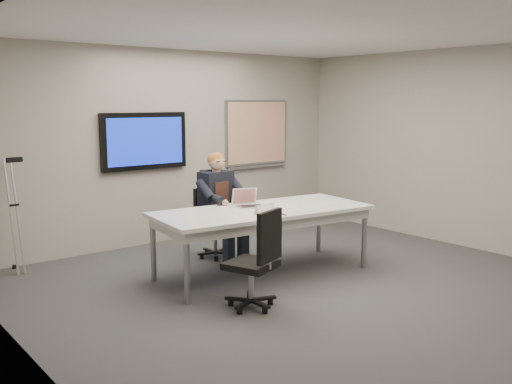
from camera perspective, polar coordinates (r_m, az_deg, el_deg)
floor at (r=6.42m, az=6.04°, el=-9.67°), size 6.00×6.00×0.02m
ceiling at (r=6.12m, az=6.49°, el=15.99°), size 6.00×6.00×0.02m
wall_back at (r=8.49m, az=-8.24°, el=4.55°), size 6.00×0.02×2.80m
wall_left at (r=4.53m, az=-21.64°, el=0.09°), size 0.02×6.00×2.80m
wall_right at (r=8.50m, az=20.75°, el=4.06°), size 0.02×6.00×2.80m
conference_table at (r=6.76m, az=0.67°, el=-2.45°), size 2.69×1.37×0.80m
tv_display at (r=8.20m, az=-11.09°, el=5.02°), size 1.30×0.09×0.80m
whiteboard at (r=9.34m, az=0.08°, el=5.85°), size 1.25×0.08×1.10m
office_chair_far at (r=7.61m, az=-4.34°, el=-4.37°), size 0.57×0.57×0.93m
office_chair_near at (r=5.74m, az=-0.12°, el=-8.57°), size 0.62×0.62×1.01m
seated_person at (r=7.37m, az=-3.19°, el=-2.61°), size 0.46×0.79×1.41m
crutch at (r=7.44m, az=-23.03°, el=-1.98°), size 0.28×0.72×1.50m
laptop at (r=6.88m, az=-0.76°, el=-1.02°), size 0.36×0.38×0.22m
name_tent at (r=6.43m, az=0.90°, el=-1.72°), size 0.28×0.10×0.11m
pen at (r=6.40m, az=2.75°, el=-2.23°), size 0.04×0.14×0.01m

